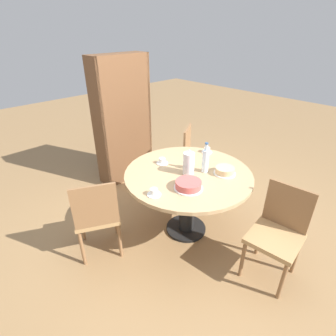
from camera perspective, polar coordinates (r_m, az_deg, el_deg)
ground_plane at (r=3.14m, az=3.91°, el=-13.10°), size 14.00×14.00×0.00m
dining_table at (r=2.77m, az=4.32°, el=-3.71°), size 1.31×1.31×0.76m
chair_a at (r=2.57m, az=22.83°, el=-12.57°), size 0.46×0.46×0.89m
chair_b at (r=3.67m, az=6.15°, el=2.56°), size 0.58×0.58×0.89m
chair_c at (r=2.65m, az=-15.22°, el=-9.74°), size 0.56×0.56×0.89m
bookshelf at (r=3.83m, az=-9.66°, el=9.68°), size 0.82×0.28×1.78m
coffee_pot at (r=2.62m, az=4.53°, el=1.13°), size 0.12×0.12×0.27m
water_bottle at (r=2.67m, az=8.16°, el=1.68°), size 0.07×0.07×0.32m
cake_main at (r=2.43m, az=4.47°, el=-3.70°), size 0.27×0.27×0.08m
cake_second at (r=2.71m, az=12.26°, el=-0.60°), size 0.22×0.22×0.07m
cup_a at (r=3.15m, az=8.48°, el=3.81°), size 0.13×0.13×0.06m
cup_b at (r=2.86m, az=-1.28°, el=1.46°), size 0.13×0.13×0.06m
cup_c at (r=2.34m, az=-3.08°, el=-5.36°), size 0.13×0.13×0.06m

